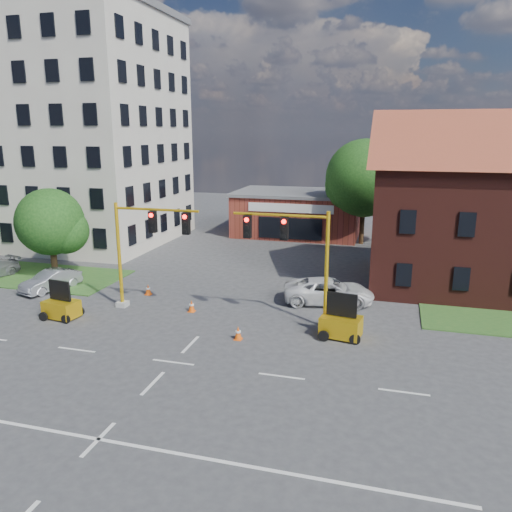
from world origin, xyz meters
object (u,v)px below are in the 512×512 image
at_px(signal_mast_east, 295,253).
at_px(trailer_east, 341,324).
at_px(pickup_white, 329,291).
at_px(signal_mast_west, 144,244).
at_px(trailer_west, 61,307).

relative_size(signal_mast_east, trailer_east, 2.77).
xyz_separation_m(signal_mast_east, pickup_white, (1.35, 3.86, -3.17)).
bearing_deg(signal_mast_west, trailer_west, -146.44).
xyz_separation_m(trailer_east, pickup_white, (-1.27, 5.04, 0.05)).
relative_size(signal_mast_west, trailer_east, 2.77).
relative_size(signal_mast_west, signal_mast_east, 1.00).
xyz_separation_m(signal_mast_east, trailer_east, (2.61, -1.17, -3.22)).
distance_m(signal_mast_east, trailer_east, 4.31).
relative_size(trailer_east, pickup_white, 0.42).
distance_m(trailer_west, trailer_east, 15.30).
bearing_deg(signal_mast_east, signal_mast_west, 180.00).
xyz_separation_m(trailer_west, trailer_east, (15.23, 1.42, 0.05)).
distance_m(signal_mast_east, trailer_west, 13.29).
distance_m(signal_mast_west, pickup_white, 11.23).
distance_m(signal_mast_west, signal_mast_east, 8.71).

